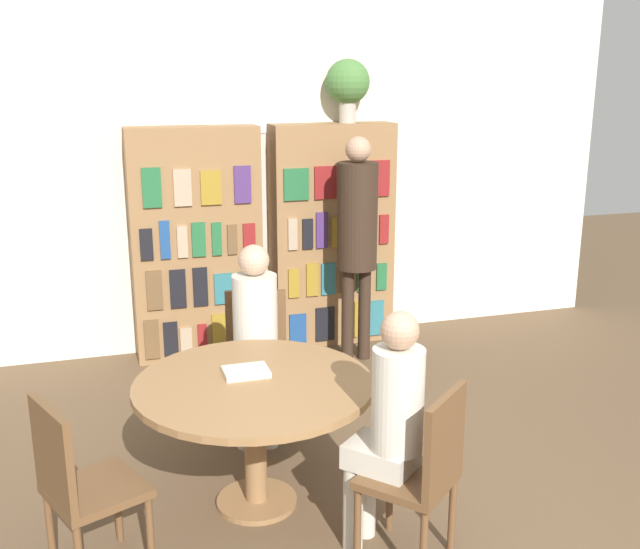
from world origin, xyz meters
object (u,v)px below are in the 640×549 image
at_px(flower_vase, 348,84).
at_px(seated_reader_left, 255,330).
at_px(bookshelf_right, 332,236).
at_px(reading_table, 254,401).
at_px(chair_near_camera, 79,482).
at_px(librarian_standing, 357,225).
at_px(chair_left_side, 256,353).
at_px(seated_reader_right, 388,420).
at_px(bookshelf_left, 196,245).
at_px(chair_far_side, 423,469).

distance_m(flower_vase, seated_reader_left, 2.44).
xyz_separation_m(bookshelf_right, flower_vase, (0.13, 0.00, 1.26)).
height_order(reading_table, chair_near_camera, chair_near_camera).
height_order(seated_reader_left, librarian_standing, librarian_standing).
bearing_deg(flower_vase, chair_near_camera, -128.94).
relative_size(chair_near_camera, chair_left_side, 1.00).
xyz_separation_m(chair_near_camera, seated_reader_left, (1.07, 1.16, 0.22)).
xyz_separation_m(flower_vase, seated_reader_right, (-0.80, -2.95, -1.49)).
height_order(flower_vase, seated_reader_right, flower_vase).
distance_m(chair_left_side, seated_reader_right, 1.58).
bearing_deg(seated_reader_right, flower_vase, 33.62).
height_order(chair_near_camera, librarian_standing, librarian_standing).
distance_m(seated_reader_left, seated_reader_right, 1.41).
bearing_deg(chair_near_camera, flower_vase, 117.91).
xyz_separation_m(bookshelf_left, librarian_standing, (1.20, -0.50, 0.19)).
relative_size(flower_vase, reading_table, 0.40).
xyz_separation_m(bookshelf_right, seated_reader_left, (-1.01, -1.58, -0.21)).
relative_size(reading_table, chair_left_side, 1.41).
distance_m(seated_reader_right, librarian_standing, 2.58).
bearing_deg(chair_left_side, librarian_standing, -125.54).
bearing_deg(bookshelf_left, chair_left_side, -82.80).
bearing_deg(bookshelf_left, bookshelf_right, 0.00).
relative_size(chair_left_side, librarian_standing, 0.50).
bearing_deg(librarian_standing, flower_vase, 80.43).
xyz_separation_m(chair_left_side, librarian_standing, (1.02, 0.91, 0.62)).
xyz_separation_m(bookshelf_left, flower_vase, (1.28, 0.00, 1.26)).
xyz_separation_m(chair_left_side, seated_reader_right, (0.30, -1.54, 0.20)).
distance_m(bookshelf_right, seated_reader_right, 3.03).
xyz_separation_m(seated_reader_left, seated_reader_right, (0.34, -1.37, -0.02)).
relative_size(reading_table, seated_reader_left, 1.00).
height_order(bookshelf_right, seated_reader_left, bookshelf_right).
relative_size(chair_near_camera, seated_reader_left, 0.71).
height_order(chair_near_camera, seated_reader_left, seated_reader_left).
bearing_deg(bookshelf_right, seated_reader_right, -102.85).
distance_m(bookshelf_left, chair_far_side, 3.17).
distance_m(flower_vase, librarian_standing, 1.19).
xyz_separation_m(bookshelf_right, chair_left_side, (-0.98, -1.41, -0.43)).
bearing_deg(bookshelf_left, librarian_standing, -22.72).
bearing_deg(chair_near_camera, chair_far_side, 54.00).
relative_size(chair_far_side, seated_reader_left, 0.71).
bearing_deg(bookshelf_left, seated_reader_left, -84.99).
xyz_separation_m(chair_near_camera, seated_reader_right, (1.41, -0.21, 0.20)).
relative_size(bookshelf_left, seated_reader_left, 1.48).
xyz_separation_m(flower_vase, chair_left_side, (-1.11, -1.41, -1.69)).
relative_size(flower_vase, seated_reader_right, 0.41).
height_order(flower_vase, librarian_standing, flower_vase).
bearing_deg(reading_table, flower_vase, 60.74).
distance_m(bookshelf_right, chair_near_camera, 3.47).
bearing_deg(chair_left_side, chair_near_camera, 63.00).
bearing_deg(chair_near_camera, reading_table, 90.00).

